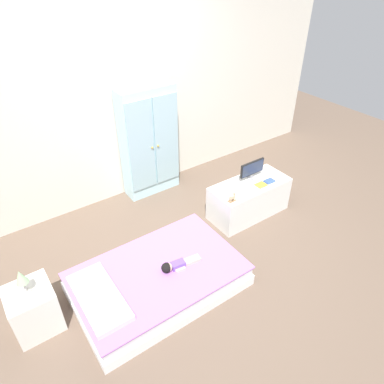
% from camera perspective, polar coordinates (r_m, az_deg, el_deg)
% --- Properties ---
extents(ground_plane, '(10.00, 10.00, 0.02)m').
position_cam_1_polar(ground_plane, '(3.72, 0.21, -11.27)').
color(ground_plane, brown).
extents(back_wall, '(6.40, 0.05, 2.70)m').
position_cam_1_polar(back_wall, '(4.18, -12.79, 15.62)').
color(back_wall, silver).
rests_on(back_wall, ground_plane).
extents(bed, '(1.54, 0.99, 0.23)m').
position_cam_1_polar(bed, '(3.42, -5.47, -13.86)').
color(bed, white).
rests_on(bed, ground_plane).
extents(pillow, '(0.32, 0.71, 0.05)m').
position_cam_1_polar(pillow, '(3.18, -14.85, -16.21)').
color(pillow, silver).
rests_on(pillow, bed).
extents(doll, '(0.39, 0.14, 0.10)m').
position_cam_1_polar(doll, '(3.31, -2.98, -11.87)').
color(doll, '#6B4CB2').
rests_on(doll, bed).
extents(nightstand, '(0.36, 0.36, 0.43)m').
position_cam_1_polar(nightstand, '(3.34, -24.29, -16.93)').
color(nightstand, silver).
rests_on(nightstand, ground_plane).
extents(table_lamp, '(0.10, 0.10, 0.24)m').
position_cam_1_polar(table_lamp, '(3.07, -26.01, -12.42)').
color(table_lamp, '#B7B2AD').
rests_on(table_lamp, nightstand).
extents(wardrobe, '(0.70, 0.29, 1.40)m').
position_cam_1_polar(wardrobe, '(4.41, -6.95, 8.03)').
color(wardrobe, silver).
rests_on(wardrobe, ground_plane).
extents(tv_stand, '(0.95, 0.43, 0.43)m').
position_cam_1_polar(tv_stand, '(4.24, 9.19, -1.06)').
color(tv_stand, silver).
rests_on(tv_stand, ground_plane).
extents(tv_monitor, '(0.34, 0.10, 0.23)m').
position_cam_1_polar(tv_monitor, '(4.14, 9.74, 3.74)').
color(tv_monitor, '#99999E').
rests_on(tv_monitor, tv_stand).
extents(rocking_horse_toy, '(0.09, 0.04, 0.11)m').
position_cam_1_polar(rocking_horse_toy, '(3.78, 6.63, -0.80)').
color(rocking_horse_toy, '#8E6642').
rests_on(rocking_horse_toy, tv_stand).
extents(book_yellow, '(0.12, 0.10, 0.01)m').
position_cam_1_polar(book_yellow, '(4.10, 11.12, 1.14)').
color(book_yellow, gold).
rests_on(book_yellow, tv_stand).
extents(book_blue, '(0.12, 0.09, 0.01)m').
position_cam_1_polar(book_blue, '(4.19, 12.44, 1.74)').
color(book_blue, blue).
rests_on(book_blue, tv_stand).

